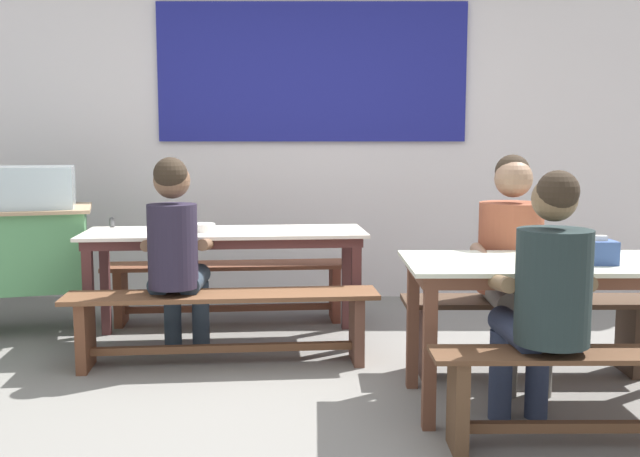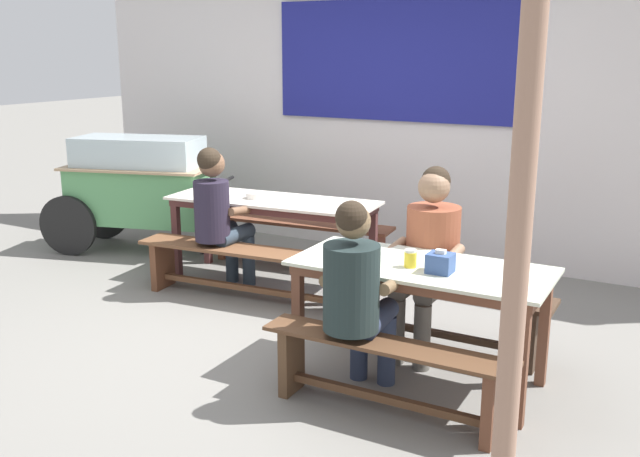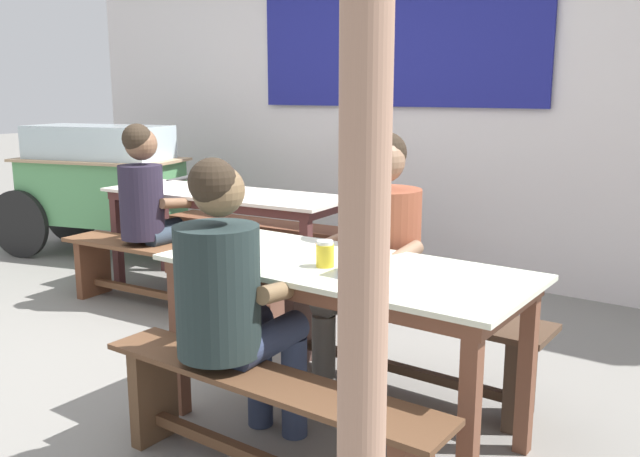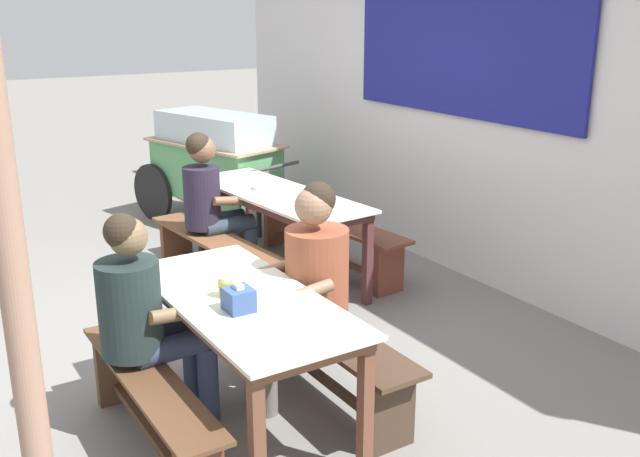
{
  "view_description": "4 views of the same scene",
  "coord_description": "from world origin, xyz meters",
  "views": [
    {
      "loc": [
        -0.01,
        -3.65,
        1.33
      ],
      "look_at": [
        -0.03,
        0.27,
        0.85
      ],
      "focal_mm": 40.48,
      "sensor_mm": 36.0,
      "label": 1
    },
    {
      "loc": [
        2.62,
        -4.01,
        2.0
      ],
      "look_at": [
        0.21,
        0.35,
        0.74
      ],
      "focal_mm": 40.02,
      "sensor_mm": 36.0,
      "label": 2
    },
    {
      "loc": [
        2.68,
        -2.38,
        1.44
      ],
      "look_at": [
        0.6,
        0.48,
        0.72
      ],
      "focal_mm": 37.77,
      "sensor_mm": 36.0,
      "label": 3
    },
    {
      "loc": [
        4.28,
        -1.61,
        2.15
      ],
      "look_at": [
        0.28,
        0.87,
        0.7
      ],
      "focal_mm": 40.33,
      "sensor_mm": 36.0,
      "label": 4
    }
  ],
  "objects": [
    {
      "name": "person_left_back_turned",
      "position": [
        -0.86,
        0.57,
        0.7
      ],
      "size": [
        0.4,
        0.57,
        1.24
      ],
      "color": "#2B3845",
      "rests_on": "ground_plane"
    },
    {
      "name": "bench_near_back",
      "position": [
        1.18,
        0.36,
        0.29
      ],
      "size": [
        1.43,
        0.32,
        0.44
      ],
      "color": "#443122",
      "rests_on": "ground_plane"
    },
    {
      "name": "person_near_front",
      "position": [
        0.97,
        -0.59,
        0.68
      ],
      "size": [
        0.45,
        0.58,
        1.21
      ],
      "color": "#2B354F",
      "rests_on": "ground_plane"
    },
    {
      "name": "ground_plane",
      "position": [
        0.0,
        0.0,
        0.0
      ],
      "size": [
        40.0,
        40.0,
        0.0
      ],
      "primitive_type": "plane",
      "color": "slate"
    },
    {
      "name": "tissue_box",
      "position": [
        1.33,
        -0.25,
        0.8
      ],
      "size": [
        0.14,
        0.13,
        0.14
      ],
      "color": "#36518C",
      "rests_on": "dining_table_near"
    },
    {
      "name": "soup_bowl",
      "position": [
        -0.77,
        0.99,
        0.77
      ],
      "size": [
        0.17,
        0.17,
        0.05
      ],
      "primitive_type": "cylinder",
      "color": "silver",
      "rests_on": "dining_table_far"
    },
    {
      "name": "bench_near_front",
      "position": [
        1.19,
        -0.67,
        0.28
      ],
      "size": [
        1.44,
        0.26,
        0.44
      ],
      "color": "#543622",
      "rests_on": "ground_plane"
    },
    {
      "name": "person_right_near_table",
      "position": [
        1.06,
        0.3,
        0.71
      ],
      "size": [
        0.47,
        0.6,
        1.25
      ],
      "color": "#66625A",
      "rests_on": "ground_plane"
    },
    {
      "name": "bench_far_back",
      "position": [
        -0.68,
        1.54,
        0.3
      ],
      "size": [
        1.82,
        0.48,
        0.44
      ],
      "color": "brown",
      "rests_on": "ground_plane"
    },
    {
      "name": "backdrop_wall",
      "position": [
        -0.0,
        2.46,
        1.51
      ],
      "size": [
        7.28,
        0.23,
        2.87
      ],
      "color": "silver",
      "rests_on": "ground_plane"
    },
    {
      "name": "dining_table_far",
      "position": [
        -0.63,
        1.03,
        0.66
      ],
      "size": [
        1.87,
        0.78,
        0.74
      ],
      "color": "silver",
      "rests_on": "ground_plane"
    },
    {
      "name": "dining_table_near",
      "position": [
        1.18,
        -0.15,
        0.66
      ],
      "size": [
        1.54,
        0.7,
        0.74
      ],
      "color": "beige",
      "rests_on": "ground_plane"
    },
    {
      "name": "bench_far_front",
      "position": [
        -0.58,
        0.51,
        0.3
      ],
      "size": [
        1.86,
        0.48,
        0.44
      ],
      "color": "brown",
      "rests_on": "ground_plane"
    },
    {
      "name": "condiment_jar",
      "position": [
        1.14,
        -0.23,
        0.8
      ],
      "size": [
        0.07,
        0.07,
        0.11
      ],
      "color": "yellow",
      "rests_on": "dining_table_near"
    }
  ]
}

